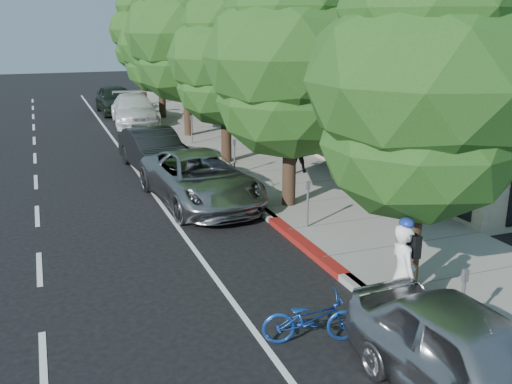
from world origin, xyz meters
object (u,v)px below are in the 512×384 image
street_tree_5 (140,32)px  silver_suv (200,179)px  dark_sedan (154,150)px  white_pickup (134,110)px  dark_suv_far (116,99)px  street_tree_2 (225,60)px  street_tree_3 (185,35)px  near_car_a (474,364)px  cyclist (403,275)px  street_tree_4 (160,46)px  street_tree_1 (291,60)px  bicycle (311,318)px  pedestrian (294,147)px  street_tree_0 (423,86)px

street_tree_5 → silver_suv: (-2.32, -22.50, -4.13)m
dark_sedan → white_pickup: size_ratio=0.83×
white_pickup → dark_suv_far: dark_suv_far is taller
street_tree_2 → street_tree_3: bearing=90.0°
silver_suv → dark_sedan: silver_suv is taller
street_tree_3 → white_pickup: bearing=110.7°
street_tree_3 → dark_sedan: size_ratio=1.72×
dark_sedan → near_car_a: bearing=-90.0°
cyclist → near_car_a: size_ratio=0.43×
dark_sedan → street_tree_4: bearing=71.3°
street_tree_1 → near_car_a: 10.26m
bicycle → pedestrian: bearing=-7.7°
street_tree_3 → white_pickup: size_ratio=1.42×
street_tree_1 → white_pickup: bearing=96.2°
dark_sedan → cyclist: bearing=-86.8°
cyclist → silver_suv: size_ratio=0.35×
street_tree_3 → dark_sedan: street_tree_3 is taller
dark_sedan → street_tree_3: bearing=58.8°
cyclist → white_pickup: 23.82m
street_tree_2 → dark_suv_far: (-2.20, 15.50, -3.20)m
dark_suv_far → street_tree_4: bearing=-59.6°
bicycle → near_car_a: (1.30, -2.50, 0.31)m
street_tree_5 → dark_sedan: 18.50m
street_tree_3 → cyclist: street_tree_3 is taller
street_tree_2 → street_tree_4: 12.00m
street_tree_1 → pedestrian: 5.08m
street_tree_3 → white_pickup: 6.53m
street_tree_2 → street_tree_4: (0.00, 12.00, 0.10)m
white_pickup → street_tree_2: bearing=-76.7°
street_tree_4 → pedestrian: (1.76, -14.55, -3.08)m
street_tree_2 → near_car_a: 15.91m
bicycle → dark_suv_far: size_ratio=0.33×
bicycle → pedestrian: (4.46, 10.45, 0.65)m
silver_suv → near_car_a: size_ratio=1.26×
bicycle → pedestrian: size_ratio=0.91×
cyclist → dark_suv_far: bearing=12.4°
bicycle → street_tree_1: bearing=-5.6°
street_tree_2 → cyclist: bearing=-93.8°
street_tree_1 → pedestrian: size_ratio=3.85×
cyclist → bicycle: (-1.83, 0.00, -0.52)m
white_pickup → street_tree_5: bearing=79.6°
silver_suv → white_pickup: bearing=83.7°
street_tree_0 → white_pickup: 23.12m
street_tree_4 → silver_suv: bearing=-98.0°
street_tree_4 → dark_suv_far: 5.29m
silver_suv → dark_suv_far: dark_suv_far is taller
street_tree_3 → near_car_a: (-1.40, -21.50, -4.10)m
street_tree_4 → dark_sedan: 12.61m
cyclist → dark_sedan: cyclist is taller
dark_suv_far → near_car_a: bearing=-90.3°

